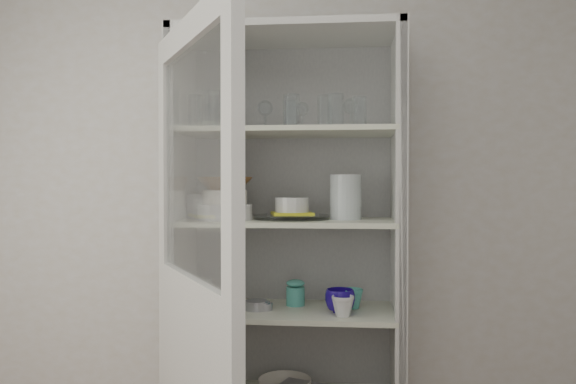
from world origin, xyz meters
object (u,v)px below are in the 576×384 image
Objects in this scene: cream_bowl at (225,197)px; white_canister at (202,291)px; plate_stack_back at (205,205)px; terracotta_bowl at (225,184)px; goblet_0 at (236,116)px; mug_white at (343,306)px; goblet_3 at (351,113)px; plate_stack_front at (225,212)px; pantry_cabinet at (289,288)px; goblet_1 at (265,115)px; white_ramekin at (292,205)px; measuring_cups at (256,305)px; grey_bowl_stack at (346,197)px; goblet_2 at (302,116)px; teal_jar at (295,294)px; mug_blue at (340,301)px; yellow_trivet at (292,213)px; cupboard_door at (193,342)px; mug_teal at (352,299)px.

cream_bowl is 1.66× the size of white_canister.
cream_bowl is at bearing -42.51° from white_canister.
terracotta_bowl is (0.14, -0.18, 0.10)m from plate_stack_back.
mug_white is at bearing -26.91° from goblet_0.
goblet_3 reaches higher than plate_stack_front.
pantry_cabinet is 12.73× the size of goblet_1.
measuring_cups is at bearing -159.78° from white_ramekin.
plate_stack_front is at bearing 180.00° from cream_bowl.
grey_bowl_stack reaches higher than white_canister.
goblet_1 is 0.45m from white_ramekin.
goblet_2 reaches higher than mug_white.
plate_stack_back is 0.60m from teal_jar.
goblet_3 is 0.85m from mug_blue.
teal_jar is (0.30, 0.13, -0.51)m from terracotta_bowl.
white_ramekin is 0.50m from mug_white.
goblet_2 is 0.94m from white_canister.
white_ramekin is at bearing -13.89° from plate_stack_back.
goblet_1 reaches higher than goblet_2.
goblet_1 is at bearing 142.04° from yellow_trivet.
mug_blue is at bearing -2.74° from measuring_cups.
goblet_3 is (0.54, -0.03, 0.00)m from goblet_0.
pantry_cabinet is 12.72× the size of goblet_3.
cream_bowl is 0.56m from teal_jar.
terracotta_bowl is at bearing -164.78° from yellow_trivet.
plate_stack_back is 1.77× the size of mug_blue.
mug_blue is 0.08m from mug_white.
goblet_2 is at bearing -2.47° from plate_stack_back.
goblet_2 is (0.06, 0.03, 0.80)m from pantry_cabinet.
goblet_3 reaches higher than white_canister.
white_canister reaches higher than mug_blue.
pantry_cabinet is at bearing 127.48° from cupboard_door.
grey_bowl_stack is at bearing 8.78° from measuring_cups.
mug_white is at bearing -21.18° from plate_stack_back.
measuring_cups is at bearing 159.50° from mug_white.
goblet_0 reaches higher than mug_teal.
terracotta_bowl is 1.85× the size of mug_blue.
mug_blue is (0.51, 0.00, -0.38)m from plate_stack_front.
white_canister is at bearing 174.01° from yellow_trivet.
white_ramekin is 0.76× the size of grey_bowl_stack.
measuring_cups is (-0.42, -0.13, -0.86)m from goblet_3.
white_ramekin reaches higher than yellow_trivet.
goblet_3 is 0.84× the size of cream_bowl.
goblet_2 reaches higher than measuring_cups.
grey_bowl_stack is at bearing -170.81° from mug_teal.
goblet_1 reaches higher than terracotta_bowl.
goblet_3 is (0.40, -0.03, 0.00)m from goblet_1.
goblet_1 is 1.28× the size of mug_blue.
teal_jar is at bearing -174.41° from goblet_3.
goblet_0 is 1.68× the size of mug_white.
terracotta_bowl reaches higher than plate_stack_back.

